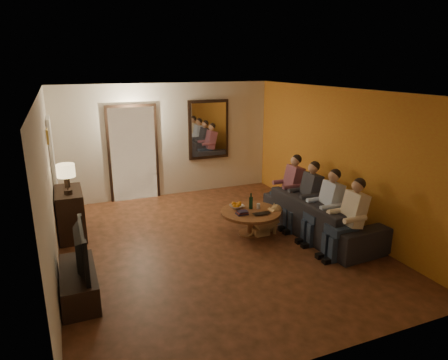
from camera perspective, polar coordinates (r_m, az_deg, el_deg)
name	(u,v)px	position (r m, az deg, el deg)	size (l,w,h in m)	color
floor	(215,244)	(7.00, -1.35, -9.19)	(5.00, 6.00, 0.01)	#3A230F
ceiling	(213,91)	(6.33, -1.51, 12.57)	(5.00, 6.00, 0.01)	white
back_wall	(167,141)	(9.34, -8.09, 5.59)	(5.00, 0.02, 2.60)	beige
front_wall	(325,247)	(4.05, 14.20, -9.24)	(5.00, 0.02, 2.60)	beige
left_wall	(49,190)	(6.15, -23.74, -1.29)	(0.02, 6.00, 2.60)	beige
right_wall	(339,159)	(7.77, 16.07, 2.94)	(0.02, 6.00, 2.60)	beige
orange_accent	(338,159)	(7.76, 16.01, 2.93)	(0.01, 6.00, 2.60)	#CB6822
kitchen_doorway	(133,154)	(9.21, -12.82, 3.61)	(1.00, 0.06, 2.10)	#FFE0A5
door_trim	(133,154)	(9.20, -12.81, 3.59)	(1.12, 0.04, 2.22)	black
fridge_glimpse	(145,160)	(9.29, -11.25, 2.86)	(0.45, 0.03, 1.70)	silver
mirror_frame	(209,130)	(9.56, -2.22, 7.21)	(1.00, 0.05, 1.40)	black
mirror_glass	(209,130)	(9.53, -2.16, 7.18)	(0.86, 0.02, 1.26)	white
white_door	(54,170)	(8.44, -23.13, 1.33)	(0.06, 0.85, 2.04)	white
framed_art	(47,136)	(7.29, -23.91, 5.75)	(0.03, 0.28, 0.24)	#B28C33
art_canvas	(48,136)	(7.29, -23.80, 5.76)	(0.01, 0.22, 0.18)	brown
dresser	(71,213)	(7.68, -21.06, -4.47)	(0.45, 0.97, 0.86)	black
table_lamp	(67,179)	(7.26, -21.56, 0.13)	(0.30, 0.30, 0.54)	beige
flower_vase	(66,175)	(7.70, -21.61, 0.61)	(0.14, 0.14, 0.44)	red
tv_stand	(79,283)	(5.82, -20.02, -13.72)	(0.45, 1.17, 0.39)	black
tv	(75,250)	(5.60, -20.51, -9.30)	(0.14, 1.04, 0.60)	black
sofa	(320,216)	(7.48, 13.61, -4.96)	(0.95, 2.44, 0.71)	black
person_a	(350,221)	(6.68, 17.55, -5.65)	(0.60, 0.40, 1.20)	tan
person_b	(327,209)	(7.12, 14.49, -4.04)	(0.60, 0.40, 1.20)	tan
person_c	(307,199)	(7.57, 11.80, -2.62)	(0.60, 0.40, 1.20)	tan
person_d	(290,190)	(8.05, 9.43, -1.35)	(0.60, 0.40, 1.20)	tan
dog	(266,220)	(7.33, 5.98, -5.68)	(0.56, 0.24, 0.56)	tan
coffee_table	(250,222)	(7.33, 3.80, -6.06)	(1.09, 1.09, 0.45)	brown
bowl	(237,207)	(7.35, 1.82, -3.82)	(0.26, 0.26, 0.06)	white
oranges	(237,203)	(7.33, 1.83, -3.32)	(0.20, 0.20, 0.08)	orange
wine_bottle	(251,201)	(7.30, 3.87, -2.97)	(0.07, 0.07, 0.31)	black
wine_glass	(258,206)	(7.35, 4.94, -3.73)	(0.06, 0.06, 0.10)	silver
book_stack	(242,213)	(7.07, 2.59, -4.67)	(0.20, 0.15, 0.07)	black
laptop	(263,215)	(7.06, 5.58, -4.95)	(0.33, 0.21, 0.03)	black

